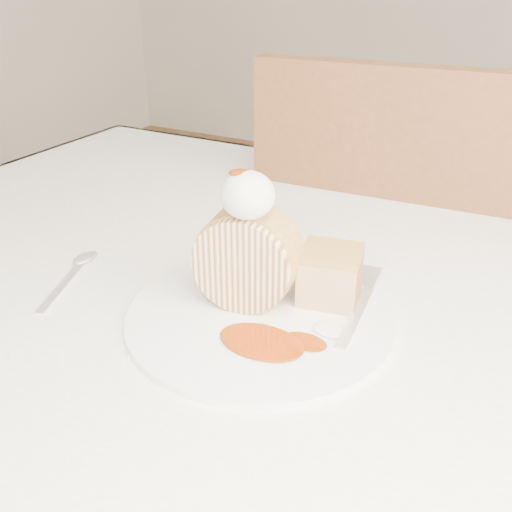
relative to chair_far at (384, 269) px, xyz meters
The scene contains 10 objects.
table 0.43m from the chair_far, 88.81° to the right, with size 1.40×0.90×0.75m.
chair_far is the anchor object (origin of this frame).
plate 0.58m from the chair_far, 89.55° to the right, with size 0.29×0.29×0.01m, color white.
roulade_slice 0.59m from the chair_far, 92.17° to the right, with size 0.11×0.11×0.06m, color beige.
cake_chunk 0.54m from the chair_far, 82.93° to the right, with size 0.07×0.06×0.05m, color tan.
whipped_cream 0.64m from the chair_far, 91.26° to the right, with size 0.06×0.06×0.05m, color white.
caramel_drizzle 0.66m from the chair_far, 91.97° to the right, with size 0.03×0.02×0.01m, color #8C2D05.
caramel_pool 0.63m from the chair_far, 86.90° to the right, with size 0.09×0.06×0.00m, color #8C2D05, non-canonical shape.
fork 0.56m from the chair_far, 78.75° to the right, with size 0.02×0.17×0.00m, color silver.
spoon 0.68m from the chair_far, 111.30° to the right, with size 0.02×0.14×0.00m, color silver.
Camera 1 is at (0.24, -0.40, 1.10)m, focal length 40.00 mm.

